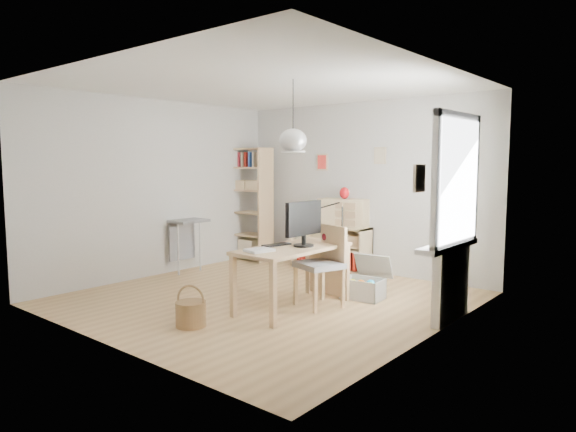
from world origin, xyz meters
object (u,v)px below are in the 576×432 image
Objects in this scene: storage_chest at (365,284)px; drawer_chest at (344,213)px; desk at (293,254)px; cube_shelf at (330,250)px; tall_bookshelf at (250,199)px; chair at (324,261)px; monitor at (304,221)px.

drawer_chest is at bearing 127.84° from storage_chest.
drawer_chest reaches higher than storage_chest.
desk is at bearing -118.50° from storage_chest.
drawer_chest is at bearing -8.24° from cube_shelf.
cube_shelf is at bearing 10.19° from tall_bookshelf.
tall_bookshelf is 3.28m from storage_chest.
chair is 0.56m from monitor.
chair reaches higher than storage_chest.
chair is 1.59× the size of monitor.
monitor reaches higher than drawer_chest.
tall_bookshelf reaches higher than cube_shelf.
desk is at bearing -65.39° from cube_shelf.
monitor is at bearing -116.05° from storage_chest.
tall_bookshelf is (-1.56, -0.28, 0.79)m from cube_shelf.
tall_bookshelf is at bearing 145.27° from monitor.
cube_shelf is at bearing 133.19° from storage_chest.
storage_chest is at bearing -58.07° from drawer_chest.
tall_bookshelf is 3.25m from monitor.
desk is at bearing -104.86° from chair.
drawer_chest is (0.28, -0.04, 0.64)m from cube_shelf.
drawer_chest is at bearing 7.40° from tall_bookshelf.
tall_bookshelf is 3.23× the size of storage_chest.
monitor is at bearing -62.56° from cube_shelf.
chair is 1.26× the size of drawer_chest.
chair is 0.77m from storage_chest.
desk is 3.27m from tall_bookshelf.
tall_bookshelf is 3.27m from chair.
tall_bookshelf is (-2.59, 1.95, 0.43)m from desk.
tall_bookshelf reaches higher than chair.
drawer_chest is at bearing 108.63° from desk.
drawer_chest is at bearing 134.47° from chair.
chair is 1.58× the size of storage_chest.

